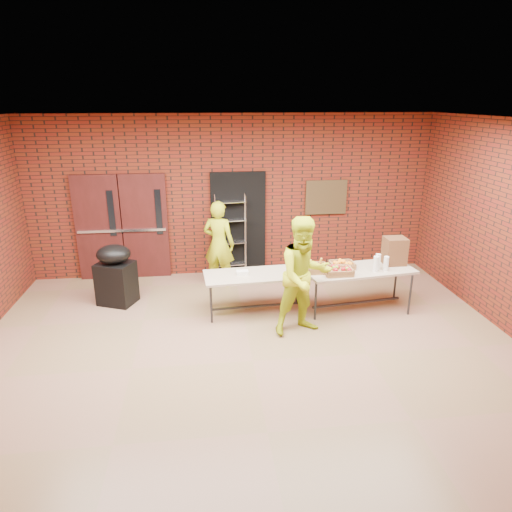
# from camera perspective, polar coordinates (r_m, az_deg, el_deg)

# --- Properties ---
(room) EXTENTS (8.08, 7.08, 3.28)m
(room) POSITION_cam_1_polar(r_m,az_deg,el_deg) (5.82, -0.45, 0.46)
(room) COLOR olive
(room) RESTS_ON ground
(double_doors) EXTENTS (1.78, 0.12, 2.10)m
(double_doors) POSITION_cam_1_polar(r_m,az_deg,el_deg) (9.38, -16.35, 3.47)
(double_doors) COLOR #401312
(double_doors) RESTS_ON room
(dark_doorway) EXTENTS (1.10, 0.06, 2.10)m
(dark_doorway) POSITION_cam_1_polar(r_m,az_deg,el_deg) (9.29, -2.22, 4.07)
(dark_doorway) COLOR black
(dark_doorway) RESTS_ON room
(bronze_plaque) EXTENTS (0.85, 0.04, 0.70)m
(bronze_plaque) POSITION_cam_1_polar(r_m,az_deg,el_deg) (9.47, 8.75, 7.27)
(bronze_plaque) COLOR #3F2D19
(bronze_plaque) RESTS_ON room
(wire_rack) EXTENTS (0.63, 0.27, 1.67)m
(wire_rack) POSITION_cam_1_polar(r_m,az_deg,el_deg) (9.20, -3.19, 2.53)
(wire_rack) COLOR silver
(wire_rack) RESTS_ON room
(table_left) EXTENTS (1.75, 0.82, 0.70)m
(table_left) POSITION_cam_1_polar(r_m,az_deg,el_deg) (7.59, 0.01, -2.66)
(table_left) COLOR tan
(table_left) RESTS_ON room
(table_right) EXTENTS (1.90, 0.99, 0.75)m
(table_right) POSITION_cam_1_polar(r_m,az_deg,el_deg) (7.89, 12.74, -1.98)
(table_right) COLOR tan
(table_right) RESTS_ON room
(basket_bananas) EXTENTS (0.45, 0.35, 0.14)m
(basket_bananas) POSITION_cam_1_polar(r_m,az_deg,el_deg) (7.60, 7.26, -1.49)
(basket_bananas) COLOR #A57842
(basket_bananas) RESTS_ON table_right
(basket_oranges) EXTENTS (0.40, 0.31, 0.13)m
(basket_oranges) POSITION_cam_1_polar(r_m,az_deg,el_deg) (7.83, 10.71, -1.08)
(basket_oranges) COLOR #A57842
(basket_oranges) RESTS_ON table_right
(basket_apples) EXTENTS (0.44, 0.34, 0.14)m
(basket_apples) POSITION_cam_1_polar(r_m,az_deg,el_deg) (7.54, 10.24, -1.81)
(basket_apples) COLOR #A57842
(basket_apples) RESTS_ON table_right
(muffin_tray) EXTENTS (0.38, 0.38, 0.10)m
(muffin_tray) POSITION_cam_1_polar(r_m,az_deg,el_deg) (7.57, 5.07, -1.98)
(muffin_tray) COLOR #164C14
(muffin_tray) RESTS_ON table_left
(napkin_box) EXTENTS (0.19, 0.13, 0.06)m
(napkin_box) POSITION_cam_1_polar(r_m,az_deg,el_deg) (7.54, -1.72, -2.08)
(napkin_box) COLOR white
(napkin_box) RESTS_ON table_left
(coffee_dispenser) EXTENTS (0.36, 0.32, 0.47)m
(coffee_dispenser) POSITION_cam_1_polar(r_m,az_deg,el_deg) (8.18, 16.94, 0.62)
(coffee_dispenser) COLOR brown
(coffee_dispenser) RESTS_ON table_right
(cup_stack_front) EXTENTS (0.09, 0.09, 0.26)m
(cup_stack_front) POSITION_cam_1_polar(r_m,az_deg,el_deg) (7.76, 14.75, -0.97)
(cup_stack_front) COLOR white
(cup_stack_front) RESTS_ON table_right
(cup_stack_mid) EXTENTS (0.08, 0.08, 0.25)m
(cup_stack_mid) POSITION_cam_1_polar(r_m,az_deg,el_deg) (7.85, 15.94, -0.92)
(cup_stack_mid) COLOR white
(cup_stack_mid) RESTS_ON table_right
(cup_stack_back) EXTENTS (0.09, 0.09, 0.26)m
(cup_stack_back) POSITION_cam_1_polar(r_m,az_deg,el_deg) (7.89, 14.99, -0.67)
(cup_stack_back) COLOR white
(cup_stack_back) RESTS_ON table_right
(covered_grill) EXTENTS (0.74, 0.68, 1.08)m
(covered_grill) POSITION_cam_1_polar(r_m,az_deg,el_deg) (8.36, -17.14, -2.22)
(covered_grill) COLOR black
(covered_grill) RESTS_ON room
(volunteer_woman) EXTENTS (0.72, 0.61, 1.67)m
(volunteer_woman) POSITION_cam_1_polar(r_m,az_deg,el_deg) (8.71, -4.66, 1.51)
(volunteer_woman) COLOR #BACD16
(volunteer_woman) RESTS_ON room
(volunteer_man) EXTENTS (1.05, 0.91, 1.85)m
(volunteer_man) POSITION_cam_1_polar(r_m,az_deg,el_deg) (6.92, 6.06, -2.52)
(volunteer_man) COLOR #BACD16
(volunteer_man) RESTS_ON room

